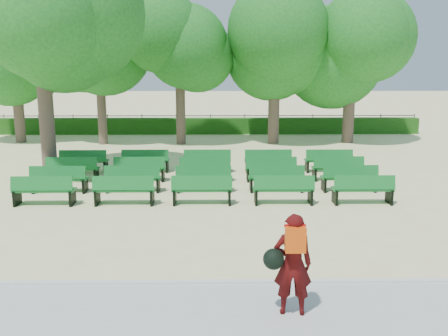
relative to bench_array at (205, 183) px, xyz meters
name	(u,v)px	position (x,y,z in m)	size (l,w,h in m)	color
ground	(172,197)	(-0.99, -1.38, -0.09)	(120.00, 120.00, 0.00)	beige
paving	(131,316)	(-0.99, -8.78, -0.06)	(30.00, 2.20, 0.06)	#B7B8B3
curb	(142,284)	(-0.99, -7.63, -0.04)	(30.00, 0.12, 0.10)	silver
hedge	(193,126)	(-0.99, 12.62, 0.36)	(26.00, 0.70, 0.90)	#205616
fence	(194,133)	(-0.99, 13.02, -0.09)	(26.00, 0.10, 1.02)	black
tree_line	(190,145)	(-0.99, 8.62, -0.09)	(21.80, 6.80, 7.04)	#207423
bench_array	(205,183)	(0.00, 0.00, 0.00)	(1.74, 0.57, 1.09)	#137028
tree_among	(41,35)	(-5.46, 1.07, 4.81)	(5.18, 5.18, 7.26)	brown
person	(291,263)	(1.54, -8.78, 0.83)	(0.79, 0.49, 1.66)	#3E0809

